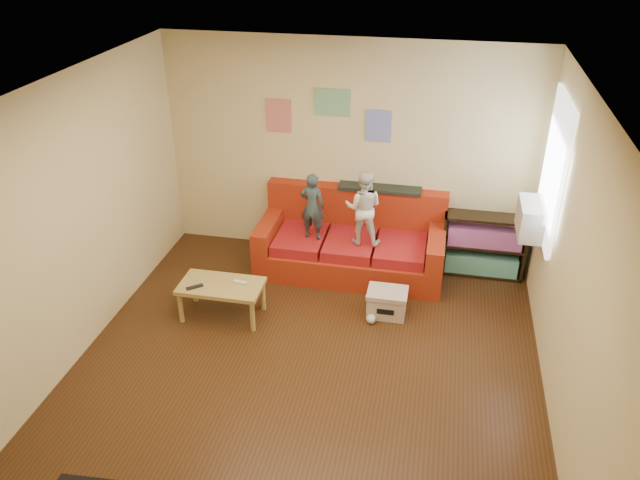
% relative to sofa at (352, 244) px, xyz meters
% --- Properties ---
extents(room_shell, '(4.52, 5.02, 2.72)m').
position_rel_sofa_xyz_m(room_shell, '(-0.14, -2.08, 1.02)').
color(room_shell, '#3E2310').
rests_on(room_shell, ground).
extents(sofa, '(2.22, 1.02, 0.98)m').
position_rel_sofa_xyz_m(sofa, '(0.00, 0.00, 0.00)').
color(sofa, '#99260F').
rests_on(sofa, ground).
extents(child_a, '(0.32, 0.24, 0.82)m').
position_rel_sofa_xyz_m(child_a, '(-0.45, -0.18, 0.55)').
color(child_a, '#2C3B41').
rests_on(child_a, sofa).
extents(child_b, '(0.44, 0.34, 0.90)m').
position_rel_sofa_xyz_m(child_b, '(0.15, -0.18, 0.59)').
color(child_b, silver).
rests_on(child_b, sofa).
extents(coffee_table, '(0.89, 0.49, 0.40)m').
position_rel_sofa_xyz_m(coffee_table, '(-1.22, -1.30, 0.02)').
color(coffee_table, '#AD944B').
rests_on(coffee_table, ground).
extents(remote, '(0.17, 0.15, 0.02)m').
position_rel_sofa_xyz_m(remote, '(-1.47, -1.42, 0.08)').
color(remote, black).
rests_on(remote, coffee_table).
extents(game_controller, '(0.15, 0.06, 0.03)m').
position_rel_sofa_xyz_m(game_controller, '(-1.02, -1.25, 0.09)').
color(game_controller, beige).
rests_on(game_controller, coffee_table).
extents(bookshelf, '(0.97, 0.29, 0.78)m').
position_rel_sofa_xyz_m(bookshelf, '(1.56, 0.18, 0.02)').
color(bookshelf, black).
rests_on(bookshelf, ground).
extents(window, '(0.04, 1.08, 1.48)m').
position_rel_sofa_xyz_m(window, '(2.08, -0.43, 1.31)').
color(window, white).
rests_on(window, room_shell).
extents(ac_unit, '(0.28, 0.55, 0.35)m').
position_rel_sofa_xyz_m(ac_unit, '(1.96, -0.43, 0.75)').
color(ac_unit, '#B7B2A3').
rests_on(ac_unit, window).
extents(artwork_left, '(0.30, 0.01, 0.40)m').
position_rel_sofa_xyz_m(artwork_left, '(-0.99, 0.41, 1.42)').
color(artwork_left, '#D87266').
rests_on(artwork_left, room_shell).
extents(artwork_center, '(0.42, 0.01, 0.32)m').
position_rel_sofa_xyz_m(artwork_center, '(-0.34, 0.41, 1.62)').
color(artwork_center, '#72B27F').
rests_on(artwork_center, room_shell).
extents(artwork_right, '(0.30, 0.01, 0.38)m').
position_rel_sofa_xyz_m(artwork_right, '(0.21, 0.41, 1.37)').
color(artwork_right, '#727FCC').
rests_on(artwork_right, room_shell).
extents(file_box, '(0.43, 0.33, 0.30)m').
position_rel_sofa_xyz_m(file_box, '(0.54, -0.91, -0.18)').
color(file_box, beige).
rests_on(file_box, ground).
extents(tissue, '(0.13, 0.13, 0.10)m').
position_rel_sofa_xyz_m(tissue, '(0.40, -1.12, -0.28)').
color(tissue, beige).
rests_on(tissue, ground).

